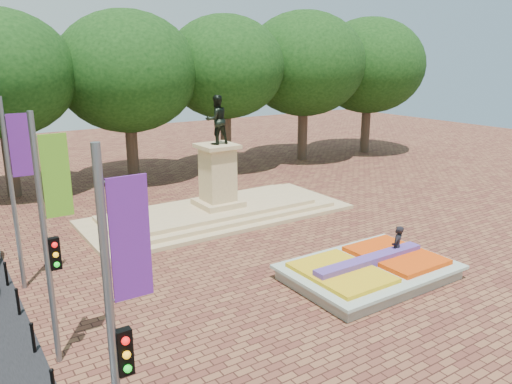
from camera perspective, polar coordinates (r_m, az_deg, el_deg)
ground at (r=20.66m, az=6.76°, el=-8.50°), size 90.00×90.00×0.00m
flower_bed at (r=19.85m, az=12.85°, el=-8.64°), size 6.30×4.30×0.91m
monument at (r=26.57m, az=-4.34°, el=-0.95°), size 14.00×6.00×6.40m
tree_row_back at (r=35.54m, az=-9.26°, el=12.49°), size 44.80×8.80×10.43m
banner_poles at (r=13.94m, az=-22.32°, el=-4.41°), size 0.88×11.17×7.00m
bollard_row at (r=15.09m, az=-23.24°, el=-17.10°), size 0.12×13.12×0.98m
pedestrian at (r=20.84m, az=15.81°, el=-6.11°), size 0.78×0.68×1.79m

